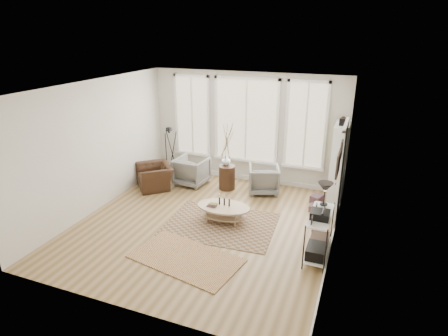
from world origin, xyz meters
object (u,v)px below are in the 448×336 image
at_px(low_shelf, 319,230).
at_px(accent_chair, 155,176).
at_px(armchair_left, 192,171).
at_px(bookcase, 338,163).
at_px(side_table, 227,158).
at_px(coffee_table, 223,209).
at_px(armchair_right, 264,179).

xyz_separation_m(low_shelf, accent_chair, (-4.40, 1.65, -0.21)).
xyz_separation_m(armchair_left, accent_chair, (-0.80, -0.55, -0.06)).
distance_m(bookcase, low_shelf, 2.56).
xyz_separation_m(bookcase, side_table, (-2.67, -0.28, -0.11)).
bearing_deg(low_shelf, bookcase, 88.72).
height_order(low_shelf, coffee_table, low_shelf).
bearing_deg(side_table, bookcase, 5.93).
height_order(low_shelf, accent_chair, low_shelf).
relative_size(low_shelf, side_table, 0.74).
relative_size(coffee_table, side_table, 0.67).
bearing_deg(armchair_right, coffee_table, 59.27).
bearing_deg(bookcase, low_shelf, -91.28).
relative_size(low_shelf, accent_chair, 1.39).
distance_m(coffee_table, side_table, 1.85).
relative_size(low_shelf, coffee_table, 1.12).
relative_size(side_table, accent_chair, 1.87).
distance_m(low_shelf, accent_chair, 4.70).
bearing_deg(armchair_right, low_shelf, 107.05).
bearing_deg(coffee_table, armchair_right, 77.50).
bearing_deg(armchair_right, side_table, -10.86).
distance_m(armchair_right, accent_chair, 2.82).
relative_size(coffee_table, armchair_right, 1.53).
bearing_deg(low_shelf, accent_chair, 159.46).
relative_size(bookcase, side_table, 1.17).
xyz_separation_m(bookcase, armchair_left, (-3.66, -0.32, -0.59)).
xyz_separation_m(low_shelf, side_table, (-2.62, 2.24, 0.33)).
height_order(low_shelf, armchair_left, low_shelf).
height_order(side_table, accent_chair, side_table).
distance_m(low_shelf, armchair_left, 4.22).
bearing_deg(bookcase, armchair_left, -175.01).
bearing_deg(low_shelf, armchair_right, 125.28).
bearing_deg(coffee_table, bookcase, 42.54).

